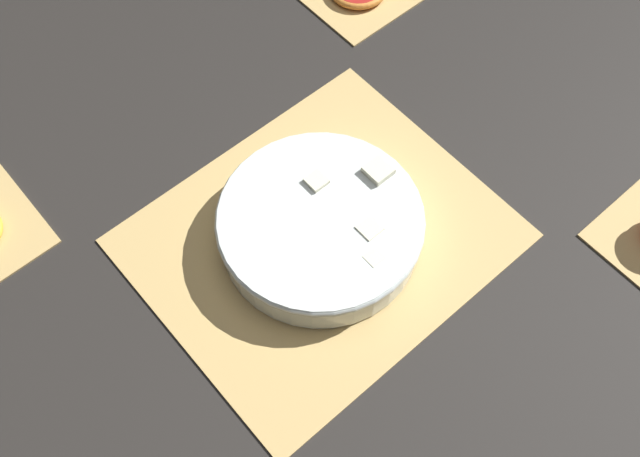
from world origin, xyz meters
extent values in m
plane|color=black|center=(0.00, 0.00, 0.00)|extent=(6.00, 6.00, 0.00)
cube|color=tan|center=(0.00, 0.00, 0.00)|extent=(0.44, 0.37, 0.01)
cube|color=#3D2D19|center=(-0.15, 0.00, 0.00)|extent=(0.01, 0.36, 0.00)
cube|color=#3D2D19|center=(-0.07, 0.00, 0.00)|extent=(0.01, 0.36, 0.00)
cube|color=#3D2D19|center=(0.00, 0.00, 0.00)|extent=(0.01, 0.36, 0.00)
cube|color=#3D2D19|center=(0.07, 0.00, 0.00)|extent=(0.01, 0.36, 0.00)
cube|color=#3D2D19|center=(0.15, 0.00, 0.00)|extent=(0.01, 0.36, 0.00)
cube|color=#3D2D19|center=(-0.29, -0.29, 0.00)|extent=(0.00, 0.16, 0.00)
cylinder|color=silver|center=(0.00, 0.00, 0.03)|extent=(0.25, 0.25, 0.05)
torus|color=silver|center=(0.00, 0.00, 0.05)|extent=(0.26, 0.26, 0.01)
cylinder|color=#F4EABC|center=(-0.08, 0.05, 0.02)|extent=(0.03, 0.03, 0.01)
cylinder|color=#F4EABC|center=(0.02, 0.05, 0.03)|extent=(0.03, 0.03, 0.01)
cylinder|color=#F4EABC|center=(0.01, -0.05, 0.03)|extent=(0.03, 0.03, 0.01)
cylinder|color=#F4EABC|center=(0.06, 0.01, 0.02)|extent=(0.03, 0.03, 0.01)
cylinder|color=#F4EABC|center=(0.05, -0.08, 0.04)|extent=(0.03, 0.03, 0.01)
cylinder|color=#F4EABC|center=(0.03, -0.01, 0.05)|extent=(0.03, 0.03, 0.01)
cylinder|color=#F4EABC|center=(0.06, 0.09, 0.02)|extent=(0.03, 0.03, 0.01)
cylinder|color=#F4EABC|center=(0.06, 0.04, 0.05)|extent=(0.03, 0.03, 0.01)
cylinder|color=#F4EABC|center=(-0.04, 0.08, 0.02)|extent=(0.03, 0.03, 0.01)
cylinder|color=#F4EABC|center=(0.00, 0.06, 0.03)|extent=(0.03, 0.03, 0.01)
cube|color=beige|center=(0.01, 0.02, 0.04)|extent=(0.03, 0.03, 0.03)
cube|color=beige|center=(0.06, -0.02, 0.02)|extent=(0.02, 0.02, 0.02)
cube|color=beige|center=(-0.10, 0.00, 0.05)|extent=(0.03, 0.03, 0.03)
cube|color=beige|center=(-0.06, 0.03, 0.02)|extent=(0.03, 0.03, 0.03)
cube|color=beige|center=(-0.05, -0.04, 0.02)|extent=(0.02, 0.02, 0.02)
cube|color=beige|center=(-0.04, -0.09, 0.03)|extent=(0.03, 0.03, 0.03)
cube|color=beige|center=(0.02, 0.08, 0.02)|extent=(0.03, 0.03, 0.03)
cube|color=beige|center=(0.07, -0.05, 0.04)|extent=(0.03, 0.03, 0.03)
cube|color=beige|center=(0.01, -0.09, 0.04)|extent=(0.02, 0.02, 0.02)
cube|color=beige|center=(-0.03, 0.05, 0.05)|extent=(0.03, 0.03, 0.03)
cube|color=beige|center=(-0.01, 0.08, 0.05)|extent=(0.02, 0.02, 0.02)
cube|color=beige|center=(-0.03, -0.04, 0.05)|extent=(0.02, 0.02, 0.02)
ellipsoid|color=#B2231E|center=(0.04, -0.04, 0.03)|extent=(0.03, 0.01, 0.01)
ellipsoid|color=#B2231E|center=(0.06, 0.06, 0.05)|extent=(0.02, 0.01, 0.01)
ellipsoid|color=orange|center=(-0.04, -0.01, 0.05)|extent=(0.03, 0.02, 0.01)
ellipsoid|color=orange|center=(0.07, 0.07, 0.03)|extent=(0.03, 0.02, 0.01)
camera|label=1|loc=(0.30, 0.35, 0.85)|focal=42.00mm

